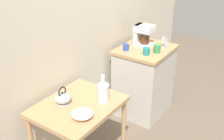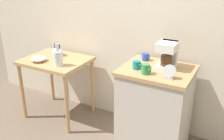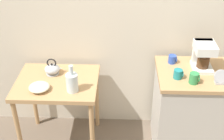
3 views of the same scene
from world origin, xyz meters
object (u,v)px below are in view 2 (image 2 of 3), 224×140
(bowl_stoneware, at_px, (38,59))
(glass_carafe_vase, at_px, (58,58))
(mug_dark_teal, at_px, (137,65))
(mug_blue, at_px, (145,57))
(mug_tall_green, at_px, (146,69))
(table_clock, at_px, (170,73))
(teakettle, at_px, (58,51))
(coffee_maker, at_px, (168,54))

(bowl_stoneware, relative_size, glass_carafe_vase, 0.71)
(mug_dark_teal, bearing_deg, mug_blue, 93.13)
(mug_tall_green, bearing_deg, bowl_stoneware, 179.52)
(table_clock, bearing_deg, mug_blue, 137.08)
(table_clock, bearing_deg, mug_tall_green, -179.17)
(teakettle, height_order, mug_dark_teal, mug_dark_teal)
(teakettle, height_order, mug_blue, mug_blue)
(glass_carafe_vase, height_order, mug_blue, glass_carafe_vase)
(coffee_maker, xyz_separation_m, table_clock, (0.10, -0.26, -0.08))
(mug_blue, bearing_deg, glass_carafe_vase, -160.48)
(teakettle, relative_size, glass_carafe_vase, 0.69)
(glass_carafe_vase, relative_size, mug_tall_green, 2.66)
(mug_tall_green, bearing_deg, coffee_maker, 65.28)
(bowl_stoneware, distance_m, teakettle, 0.28)
(teakettle, relative_size, mug_blue, 2.22)
(bowl_stoneware, height_order, coffee_maker, coffee_maker)
(table_clock, bearing_deg, bowl_stoneware, 179.71)
(mug_dark_teal, bearing_deg, teakettle, 169.60)
(mug_blue, bearing_deg, coffee_maker, -17.32)
(bowl_stoneware, height_order, mug_dark_teal, mug_dark_teal)
(glass_carafe_vase, bearing_deg, coffee_maker, 11.76)
(bowl_stoneware, height_order, mug_tall_green, mug_tall_green)
(glass_carafe_vase, bearing_deg, mug_tall_green, -0.79)
(mug_blue, xyz_separation_m, table_clock, (0.36, -0.34, 0.02))
(coffee_maker, bearing_deg, mug_dark_teal, -142.64)
(teakettle, distance_m, mug_blue, 1.15)
(coffee_maker, bearing_deg, table_clock, -67.93)
(glass_carafe_vase, height_order, coffee_maker, coffee_maker)
(mug_tall_green, xyz_separation_m, table_clock, (0.22, 0.00, 0.01))
(glass_carafe_vase, bearing_deg, teakettle, 130.68)
(mug_dark_teal, bearing_deg, glass_carafe_vase, -176.39)
(teakettle, bearing_deg, mug_blue, 2.60)
(bowl_stoneware, xyz_separation_m, teakettle, (0.06, 0.28, 0.02))
(bowl_stoneware, xyz_separation_m, glass_carafe_vase, (0.30, 0.00, 0.06))
(teakettle, xyz_separation_m, mug_tall_green, (1.29, -0.29, 0.11))
(bowl_stoneware, xyz_separation_m, mug_dark_teal, (1.23, 0.06, 0.13))
(teakettle, relative_size, mug_dark_teal, 2.12)
(glass_carafe_vase, xyz_separation_m, mug_blue, (0.91, 0.32, 0.07))
(teakettle, xyz_separation_m, coffee_maker, (1.41, -0.03, 0.21))
(bowl_stoneware, distance_m, table_clock, 1.58)
(coffee_maker, distance_m, mug_tall_green, 0.30)
(glass_carafe_vase, bearing_deg, table_clock, -0.51)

